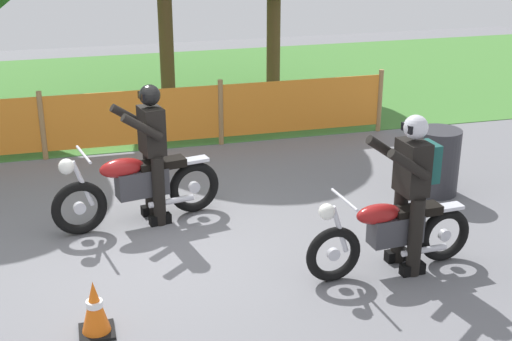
# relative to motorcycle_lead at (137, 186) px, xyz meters

# --- Properties ---
(ground) EXTENTS (24.00, 24.00, 0.02)m
(ground) POSITION_rel_motorcycle_lead_xyz_m (0.24, -0.68, -0.49)
(ground) COLOR slate
(grass_verge) EXTENTS (24.00, 7.38, 0.01)m
(grass_verge) POSITION_rel_motorcycle_lead_xyz_m (0.24, 6.31, -0.47)
(grass_verge) COLOR #427A33
(grass_verge) RESTS_ON ground
(barrier_fence) EXTENTS (8.21, 0.08, 1.05)m
(barrier_fence) POSITION_rel_motorcycle_lead_xyz_m (0.24, 2.63, 0.06)
(barrier_fence) COLOR #997547
(barrier_fence) RESTS_ON ground
(motorcycle_lead) EXTENTS (2.06, 0.69, 0.99)m
(motorcycle_lead) POSITION_rel_motorcycle_lead_xyz_m (0.00, 0.00, 0.00)
(motorcycle_lead) COLOR black
(motorcycle_lead) RESTS_ON ground
(motorcycle_trailing) EXTENTS (1.92, 0.56, 0.91)m
(motorcycle_trailing) POSITION_rel_motorcycle_lead_xyz_m (2.41, -1.88, -0.04)
(motorcycle_trailing) COLOR black
(motorcycle_trailing) RESTS_ON ground
(rider_lead) EXTENTS (0.64, 0.63, 1.69)m
(rider_lead) POSITION_rel_motorcycle_lead_xyz_m (0.20, 0.04, 0.44)
(rider_lead) COLOR black
(rider_lead) RESTS_ON ground
(rider_trailing) EXTENTS (0.70, 0.58, 1.69)m
(rider_trailing) POSITION_rel_motorcycle_lead_xyz_m (2.62, -1.86, 0.47)
(rider_trailing) COLOR black
(rider_trailing) RESTS_ON ground
(traffic_cone) EXTENTS (0.32, 0.32, 0.53)m
(traffic_cone) POSITION_rel_motorcycle_lead_xyz_m (-0.63, -2.28, -0.22)
(traffic_cone) COLOR black
(traffic_cone) RESTS_ON ground
(spare_drum) EXTENTS (0.58, 0.58, 0.88)m
(spare_drum) POSITION_rel_motorcycle_lead_xyz_m (3.92, -0.08, -0.04)
(spare_drum) COLOR #2D2D33
(spare_drum) RESTS_ON ground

